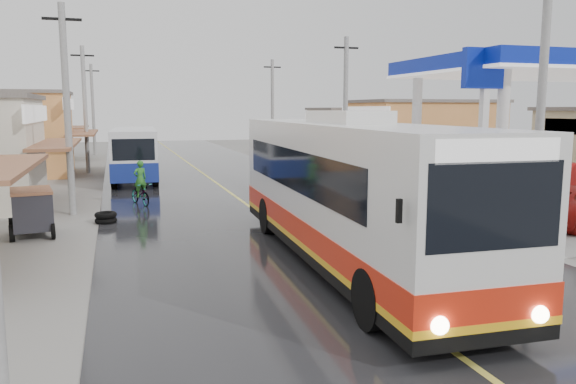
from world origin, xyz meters
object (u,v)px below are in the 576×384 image
Objects in this scene: second_bus at (134,153)px; jeepney at (572,204)px; coach_bus at (345,191)px; tricycle_near at (32,209)px; cyclist at (140,190)px; tyre_stack at (106,218)px.

second_bus is 22.71m from jeepney.
coach_bus is 6.44× the size of tricycle_near.
second_bus is at bearing 105.50° from coach_bus.
jeepney is at bearing -50.78° from cyclist.
coach_bus is 12.15m from cyclist.
tricycle_near is at bearing 56.98° from jeepney.
tricycle_near is (-3.64, -5.15, 0.24)m from cyclist.
tricycle_near reaches higher than jeepney.
tyre_stack is at bearing -130.53° from cyclist.
cyclist is 6.31m from tricycle_near.
coach_bus is at bearing -50.19° from tyre_stack.
tricycle_near is 2.77m from tyre_stack.
jeepney is 2.55× the size of tricycle_near.
tricycle_near is 2.56× the size of tyre_stack.
cyclist is (-14.54, 8.78, -0.08)m from jeepney.
second_bus is 8.77m from cyclist.
jeepney is 6.54× the size of tyre_stack.
jeepney is at bearing 15.43° from coach_bus.
coach_bus is 1.45× the size of second_bus.
second_bus is at bearing 69.73° from cyclist.
tricycle_near is at bearing -146.47° from tyre_stack.
coach_bus is 9.82m from tyre_stack.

